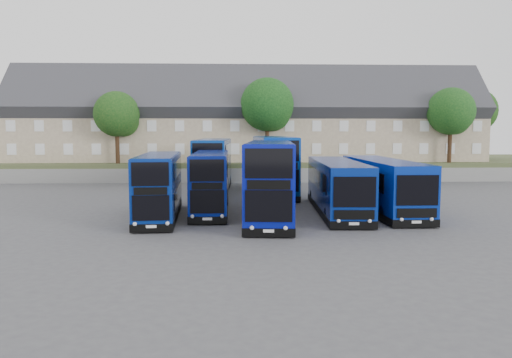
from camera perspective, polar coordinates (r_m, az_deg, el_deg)
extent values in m
plane|color=#47474C|center=(29.23, 0.54, -5.21)|extent=(120.00, 120.00, 0.00)
cube|color=slate|center=(52.91, -0.79, 0.41)|extent=(70.00, 0.40, 1.50)
cube|color=#43512D|center=(62.86, -1.04, 1.44)|extent=(80.00, 20.00, 2.00)
cube|color=tan|center=(62.86, -23.47, 4.64)|extent=(6.00, 8.00, 6.00)
cube|color=#343438|center=(62.91, -23.58, 7.37)|extent=(6.00, 10.40, 10.40)
cube|color=brown|center=(62.67, -22.41, 10.95)|extent=(0.60, 0.90, 1.40)
cube|color=tan|center=(60.97, -18.19, 4.81)|extent=(6.00, 8.00, 6.00)
cube|color=#343438|center=(61.02, -18.27, 7.62)|extent=(6.00, 10.40, 10.40)
cube|color=brown|center=(60.92, -17.00, 11.29)|extent=(0.60, 0.90, 1.40)
cube|color=tan|center=(59.62, -12.61, 4.94)|extent=(6.00, 8.00, 6.00)
cube|color=#343438|center=(59.68, -12.67, 7.82)|extent=(6.00, 10.40, 10.40)
cube|color=brown|center=(59.72, -11.30, 11.54)|extent=(0.60, 0.90, 1.40)
cube|color=tan|center=(58.86, -6.83, 5.03)|extent=(6.00, 8.00, 6.00)
cube|color=#343438|center=(58.91, -6.86, 7.95)|extent=(6.00, 10.40, 10.40)
cube|color=brown|center=(59.11, -5.43, 11.69)|extent=(0.60, 0.90, 1.40)
cube|color=tan|center=(58.70, -0.96, 5.06)|extent=(6.00, 8.00, 6.00)
cube|color=#343438|center=(58.76, -0.96, 7.99)|extent=(6.00, 10.40, 10.40)
cube|color=brown|center=(59.11, 0.51, 11.71)|extent=(0.60, 0.90, 1.40)
cube|color=tan|center=(59.16, 4.88, 5.05)|extent=(6.00, 8.00, 6.00)
cube|color=#343438|center=(59.21, 4.91, 7.95)|extent=(6.00, 10.40, 10.40)
cube|color=brown|center=(59.71, 6.39, 11.61)|extent=(0.60, 0.90, 1.40)
cube|color=tan|center=(60.21, 10.58, 4.98)|extent=(6.00, 8.00, 6.00)
cube|color=#343438|center=(60.26, 10.63, 7.84)|extent=(6.00, 10.40, 10.40)
cube|color=brown|center=(60.90, 12.10, 11.41)|extent=(0.60, 0.90, 1.40)
cube|color=tan|center=(61.83, 16.02, 4.87)|extent=(6.00, 8.00, 6.00)
cube|color=#343438|center=(61.88, 16.10, 7.65)|extent=(6.00, 10.40, 10.40)
cube|color=brown|center=(62.65, 17.52, 11.11)|extent=(0.60, 0.90, 1.40)
cube|color=tan|center=(63.97, 21.15, 4.73)|extent=(6.00, 8.00, 6.00)
cube|color=#343438|center=(64.02, 21.24, 7.42)|extent=(6.00, 10.40, 10.40)
cube|color=brown|center=(64.90, 22.59, 10.74)|extent=(0.60, 0.90, 1.40)
cube|color=navy|center=(31.69, -11.00, -0.55)|extent=(2.82, 9.98, 3.60)
cube|color=black|center=(31.93, -10.94, -3.85)|extent=(2.86, 10.03, 0.45)
cube|color=black|center=(26.89, -11.93, -3.26)|extent=(1.94, 0.17, 1.35)
cube|color=black|center=(26.68, -12.01, 0.55)|extent=(1.94, 0.17, 1.26)
cylinder|color=black|center=(29.33, -13.32, -4.33)|extent=(0.36, 1.02, 1.00)
cube|color=navy|center=(33.58, -5.20, -0.12)|extent=(2.32, 9.93, 3.62)
cube|color=black|center=(33.81, -5.17, -3.26)|extent=(2.36, 9.97, 0.45)
cube|color=black|center=(28.72, -5.61, -2.60)|extent=(1.95, 0.07, 1.35)
cube|color=black|center=(28.53, -5.64, 0.98)|extent=(1.95, 0.07, 1.26)
cylinder|color=black|center=(31.12, -7.19, -3.66)|extent=(0.31, 1.00, 1.00)
cube|color=#081293|center=(30.91, 1.62, 0.13)|extent=(3.65, 12.02, 4.39)
cube|color=black|center=(31.20, 1.61, -3.97)|extent=(3.69, 12.07, 0.45)
cube|color=black|center=(25.11, 1.46, -3.12)|extent=(2.39, 0.25, 1.61)
cube|color=black|center=(24.88, 1.47, 1.79)|extent=(2.39, 0.25, 1.51)
cylinder|color=black|center=(27.54, -0.98, -4.82)|extent=(0.38, 1.02, 1.00)
cube|color=navy|center=(44.77, -4.89, 1.73)|extent=(3.06, 11.77, 4.32)
cube|color=black|center=(44.97, -4.87, -1.08)|extent=(3.10, 11.81, 0.45)
cube|color=black|center=(39.01, -5.55, -0.10)|extent=(2.36, 0.14, 1.59)
cube|color=black|center=(38.86, -5.58, 3.02)|extent=(2.36, 0.14, 1.49)
cylinder|color=black|center=(41.46, -6.88, -1.38)|extent=(0.33, 1.01, 1.00)
cube|color=#08389B|center=(43.36, 2.03, 1.78)|extent=(3.16, 12.36, 4.56)
cube|color=black|center=(43.57, 2.02, -1.28)|extent=(3.20, 12.40, 0.45)
cube|color=black|center=(37.32, 3.03, -0.21)|extent=(2.49, 0.13, 1.67)
cube|color=black|center=(37.17, 3.05, 3.22)|extent=(2.49, 0.13, 1.56)
cylinder|color=black|center=(39.54, 0.83, -1.67)|extent=(0.33, 1.01, 1.00)
cube|color=navy|center=(33.74, 9.22, -0.59)|extent=(3.24, 12.65, 3.10)
cube|color=black|center=(33.94, 9.18, -3.27)|extent=(3.28, 12.69, 0.45)
cube|color=black|center=(27.54, 11.21, -1.47)|extent=(2.31, 0.18, 1.67)
cylinder|color=black|center=(29.77, 8.16, -4.09)|extent=(0.35, 1.01, 1.00)
cube|color=#08289F|center=(34.96, 14.27, -0.43)|extent=(2.73, 12.74, 3.15)
cube|color=black|center=(35.16, 14.21, -3.07)|extent=(2.77, 12.78, 0.45)
cube|color=black|center=(28.92, 17.98, -1.24)|extent=(2.35, 0.08, 1.70)
cylinder|color=black|center=(30.86, 14.38, -3.87)|extent=(0.31, 1.00, 1.00)
cylinder|color=#382314|center=(55.15, -15.55, 3.67)|extent=(0.44, 0.44, 3.75)
sphere|color=#0F3812|center=(55.16, -15.65, 7.18)|extent=(4.80, 4.80, 4.80)
sphere|color=#0F3812|center=(55.39, -14.92, 6.41)|extent=(3.30, 3.30, 3.30)
cylinder|color=#382314|center=(54.31, 1.28, 4.24)|extent=(0.44, 0.44, 4.50)
sphere|color=black|center=(54.37, 1.29, 8.51)|extent=(5.76, 5.76, 5.76)
sphere|color=black|center=(54.77, 1.89, 7.54)|extent=(3.96, 3.96, 3.96)
cylinder|color=#382314|center=(58.61, 21.26, 3.71)|extent=(0.44, 0.44, 4.00)
sphere|color=#103A14|center=(58.63, 21.39, 7.23)|extent=(5.12, 5.12, 5.12)
sphere|color=#103A14|center=(59.21, 21.74, 6.42)|extent=(3.52, 3.52, 3.52)
cylinder|color=#382314|center=(67.47, 23.57, 3.92)|extent=(0.44, 0.44, 4.25)
sphere|color=black|center=(67.51, 23.69, 7.17)|extent=(5.44, 5.44, 5.44)
sphere|color=black|center=(68.10, 23.97, 6.42)|extent=(3.74, 3.74, 3.74)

